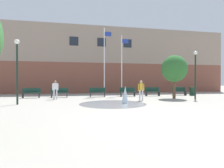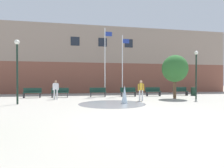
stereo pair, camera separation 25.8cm
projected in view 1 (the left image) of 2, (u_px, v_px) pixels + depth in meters
ground_plane at (155, 119)px, 6.93m from camera, size 100.00×100.00×0.00m
library_building at (99, 62)px, 25.61m from camera, size 36.00×6.05×8.79m
splash_fountain at (121, 98)px, 12.14m from camera, size 4.51×4.51×1.23m
park_bench_far_left at (31, 93)px, 16.03m from camera, size 1.60×0.44×0.91m
park_bench_under_left_flagpole at (59, 92)px, 16.40m from camera, size 1.60×0.44×0.91m
park_bench_center at (97, 92)px, 17.14m from camera, size 1.60×0.44×0.91m
park_bench_under_right_flagpole at (128, 92)px, 17.68m from camera, size 1.60×0.44×0.91m
park_bench_near_trashcan at (152, 91)px, 18.28m from camera, size 1.60×0.44×0.91m
park_bench_far_right at (179, 91)px, 18.97m from camera, size 1.60×0.44×0.91m
teen_by_trashcan at (141, 89)px, 13.58m from camera, size 0.50×0.39×1.59m
adult_near_bench at (55, 88)px, 14.62m from camera, size 0.50×0.36×1.59m
flagpole_left at (105, 60)px, 18.33m from camera, size 0.80×0.10×7.14m
flagpole_right at (122, 63)px, 18.69m from camera, size 0.80×0.10×6.47m
lamp_post_left_lane at (17, 62)px, 11.37m from camera, size 0.32×0.32×4.26m
lamp_post_right_lane at (195, 68)px, 15.10m from camera, size 0.32×0.32×4.14m
trash_can at (192, 91)px, 18.86m from camera, size 0.56×0.56×0.90m
street_tree_near_building at (174, 69)px, 15.50m from camera, size 2.23×2.23×3.84m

